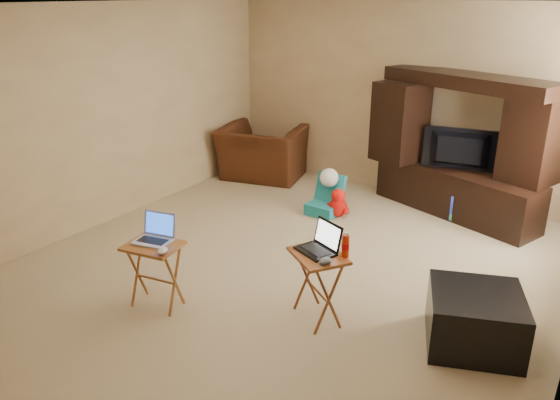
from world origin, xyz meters
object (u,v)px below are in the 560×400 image
Objects in this scene: television at (459,150)px; push_toy at (478,203)px; laptop_left at (152,230)px; laptop_right at (316,239)px; water_bottle at (345,246)px; child_rocker at (324,195)px; ottoman at (475,319)px; tray_table_right at (317,287)px; mouse_left at (163,251)px; recliner at (263,152)px; mouse_right at (325,261)px; entertainment_center at (461,147)px; plush_toy at (338,203)px; tray_table_left at (156,275)px.

push_toy is at bearing 161.00° from television.
push_toy is 1.99× the size of laptop_left.
laptop_right reaches higher than water_bottle.
child_rocker is 1.83m from push_toy.
tray_table_right is at bearing -163.39° from ottoman.
mouse_left is (0.22, -0.10, -0.10)m from laptop_left.
television reaches higher than recliner.
water_bottle reaches higher than recliner.
mouse_right is (0.13, -0.12, 0.33)m from tray_table_right.
laptop_left is at bearing -159.91° from ottoman.
entertainment_center reaches higher than recliner.
ottoman is at bearing -39.65° from plush_toy.
plush_toy is at bearing 69.23° from laptop_left.
mouse_left is at bearing -123.99° from laptop_right.
television is at bearing 88.80° from water_bottle.
push_toy is (0.31, -0.10, -0.63)m from entertainment_center.
ottoman is 1.14× the size of tray_table_right.
tray_table_left reaches higher than plush_toy.
tray_table_right is at bearing -3.47° from laptop_right.
mouse_left is 0.97× the size of mouse_right.
entertainment_center reaches higher than tray_table_left.
recliner is 3.79m from mouse_left.
mouse_right is (-0.44, -3.00, 0.40)m from push_toy.
push_toy is at bearing 2.25° from entertainment_center.
television is 3.87m from tray_table_left.
entertainment_center reaches higher than ottoman.
child_rocker is at bearing 76.36° from tray_table_left.
entertainment_center is 3.87m from laptop_left.
television reaches higher than mouse_left.
child_rocker is 0.81× the size of push_toy.
entertainment_center reaches higher than laptop_left.
television is 1.42× the size of push_toy.
tray_table_left reaches higher than ottoman.
laptop_right is at bearing 140.53° from mouse_right.
water_bottle is (1.10, -2.01, 0.52)m from plush_toy.
tray_table_right is 1.96× the size of laptop_left.
plush_toy is 1.17× the size of laptop_left.
tray_table_left is 3.17× the size of water_bottle.
mouse_right is at bearing -109.29° from water_bottle.
television is at bearing 34.69° from child_rocker.
plush_toy is at bearing 9.72° from child_rocker.
plush_toy is 2.72m from ottoman.
mouse_right is at bearing -65.10° from plush_toy.
television is 2.85m from water_bottle.
mouse_left is (0.19, -0.07, 0.32)m from tray_table_left.
entertainment_center is at bearing 109.73° from ottoman.
water_bottle is at bearing -109.88° from push_toy.
television is 1.69m from child_rocker.
television is 4.68× the size of water_bottle.
tray_table_right is 1.48m from laptop_left.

